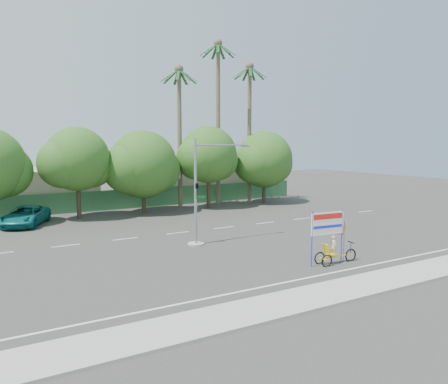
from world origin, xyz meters
TOP-DOWN VIEW (x-y plane):
  - ground at (0.00, 0.00)m, footprint 120.00×120.00m
  - sidewalk_near at (0.00, -7.50)m, footprint 50.00×2.40m
  - fence at (0.00, 21.50)m, footprint 38.00×0.08m
  - building_left at (-10.00, 26.00)m, footprint 12.00×8.00m
  - building_right at (8.00, 26.00)m, footprint 14.00×8.00m
  - tree_left at (-7.05, 18.00)m, footprint 6.66×5.60m
  - tree_center at (-1.05, 18.00)m, footprint 7.62×6.40m
  - tree_right at (5.95, 18.00)m, footprint 6.90×5.80m
  - tree_far_right at (12.95, 18.00)m, footprint 7.38×6.20m
  - palm_tall at (8.00, 19.50)m, footprint 3.73×3.79m
  - palm_mid at (12.00, 19.50)m, footprint 3.73×3.79m
  - palm_short at (3.50, 19.50)m, footprint 3.73×3.79m
  - traffic_signal at (-2.20, 3.98)m, footprint 4.72×1.10m
  - trike_billboard at (1.91, -3.93)m, footprint 3.15×0.82m
  - pickup_truck at (-11.45, 16.93)m, footprint 4.76×6.24m

SIDE VIEW (x-z plane):
  - ground at x=0.00m, z-range 0.00..0.00m
  - sidewalk_near at x=0.00m, z-range 0.00..0.12m
  - pickup_truck at x=-11.45m, z-range 0.00..1.58m
  - fence at x=0.00m, z-range 0.00..2.00m
  - trike_billboard at x=1.91m, z-range -0.30..2.79m
  - building_right at x=8.00m, z-range 0.00..3.60m
  - building_left at x=-10.00m, z-range 0.00..4.00m
  - traffic_signal at x=-2.20m, z-range -0.58..6.42m
  - tree_center at x=-1.05m, z-range 0.54..8.39m
  - tree_far_right at x=12.95m, z-range 0.68..8.61m
  - tree_left at x=-7.05m, z-range 1.02..9.09m
  - tree_right at x=5.95m, z-range 1.06..9.42m
  - palm_short at x=3.50m, z-range 1.64..16.09m
  - palm_mid at x=12.00m, z-range 1.67..17.12m
  - palm_tall at x=8.00m, z-range 1.74..19.19m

